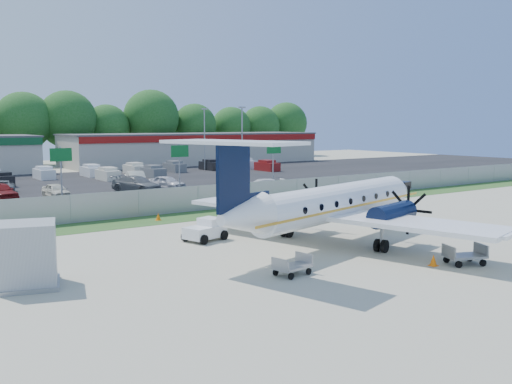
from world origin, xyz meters
TOP-DOWN VIEW (x-y plane):
  - ground at (0.00, 0.00)m, footprint 170.00×170.00m
  - grass_verge at (0.00, 12.00)m, footprint 170.00×4.00m
  - access_road at (0.00, 19.00)m, footprint 170.00×8.00m
  - parking_lot at (0.00, 40.00)m, footprint 170.00×32.00m
  - perimeter_fence at (0.00, 14.00)m, footprint 120.00×0.06m
  - building_east at (26.00, 61.98)m, footprint 44.40×12.40m
  - sign_left at (-8.00, 22.91)m, footprint 1.80×0.26m
  - sign_mid at (3.00, 22.91)m, footprint 1.80×0.26m
  - sign_right at (14.00, 22.91)m, footprint 1.80×0.26m
  - light_pole_ne at (20.00, 38.00)m, footprint 0.90×0.35m
  - light_pole_se at (20.00, 48.00)m, footprint 0.90×0.35m
  - tree_line at (0.00, 74.00)m, footprint 112.00×6.00m
  - aircraft at (0.25, -1.28)m, footprint 19.98×19.52m
  - pushback_tug at (-5.18, 3.73)m, footprint 2.71×2.29m
  - baggage_cart_near at (-5.86, -5.33)m, footprint 1.87×1.31m
  - baggage_cart_far at (2.29, -8.61)m, footprint 2.17×1.73m
  - service_container at (-16.18, -0.42)m, footprint 3.06×3.06m
  - cone_nose at (6.82, 2.91)m, footprint 0.43×0.43m
  - cone_port_wing at (0.83, -7.90)m, footprint 0.39×0.39m
  - cone_starboard_wing at (-4.50, 11.76)m, footprint 0.38×0.38m
  - road_car_mid at (10.82, 20.68)m, footprint 5.27×3.80m
  - road_car_east at (33.25, 16.60)m, footprint 4.44×3.22m
  - parked_car_a at (-11.60, 29.48)m, footprint 2.65×5.04m
  - parked_car_b at (-7.04, 28.19)m, footprint 1.92×4.19m
  - parked_car_c at (0.96, 28.35)m, footprint 4.37×6.09m
  - parked_car_d at (4.46, 28.72)m, footprint 3.09×4.65m
  - parked_car_e at (12.03, 28.22)m, footprint 2.46×4.83m
  - parked_car_f at (-10.35, 34.85)m, footprint 3.12×5.15m
  - parked_car_g at (3.41, 34.72)m, footprint 2.87×5.20m
  - far_parking_rows at (0.00, 45.00)m, footprint 56.00×10.00m

SIDE VIEW (x-z plane):
  - ground at x=0.00m, z-range 0.00..0.00m
  - tree_line at x=0.00m, z-range -7.00..7.00m
  - road_car_mid at x=10.82m, z-range -0.71..0.71m
  - road_car_east at x=33.25m, z-range -0.70..0.70m
  - parked_car_a at x=-11.60m, z-range -0.82..0.82m
  - parked_car_b at x=-7.04m, z-range -0.70..0.70m
  - parked_car_c at x=0.96m, z-range -0.82..0.82m
  - parked_car_d at x=4.46m, z-range -0.74..0.74m
  - parked_car_e at x=12.03m, z-range -0.67..0.67m
  - parked_car_f at x=-10.35m, z-range -0.67..0.67m
  - parked_car_g at x=3.41m, z-range -0.81..0.81m
  - far_parking_rows at x=0.00m, z-range -0.80..0.80m
  - grass_verge at x=0.00m, z-range 0.00..0.02m
  - access_road at x=0.00m, z-range 0.00..0.02m
  - parking_lot at x=0.00m, z-range 0.00..0.02m
  - cone_starboard_wing at x=-4.50m, z-range -0.02..0.53m
  - cone_port_wing at x=0.83m, z-range -0.02..0.54m
  - cone_nose at x=6.82m, z-range -0.02..0.60m
  - baggage_cart_near at x=-5.86m, z-range -0.03..0.87m
  - baggage_cart_far at x=2.29m, z-range -0.03..0.96m
  - pushback_tug at x=-5.18m, z-range -0.03..1.27m
  - perimeter_fence at x=0.00m, z-range 0.01..2.00m
  - service_container at x=-16.18m, z-range -0.09..2.66m
  - aircraft at x=0.25m, z-range -0.69..5.41m
  - building_east at x=26.00m, z-range 0.01..5.25m
  - sign_left at x=-8.00m, z-range 1.11..6.11m
  - sign_mid at x=3.00m, z-range 1.11..6.11m
  - sign_right at x=14.00m, z-range 1.11..6.11m
  - light_pole_ne at x=20.00m, z-range 0.69..9.78m
  - light_pole_se at x=20.00m, z-range 0.69..9.78m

